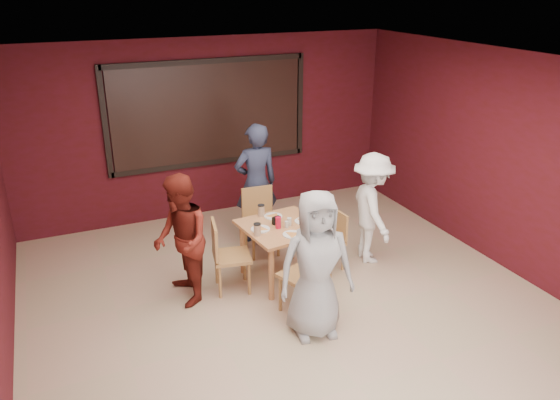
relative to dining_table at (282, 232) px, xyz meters
name	(u,v)px	position (x,y,z in m)	size (l,w,h in m)	color
floor	(306,323)	(-0.17, -1.02, -0.65)	(7.00, 7.00, 0.00)	tan
window_blinds	(209,113)	(-0.17, 2.43, 1.00)	(3.00, 0.02, 1.50)	black
dining_table	(282,232)	(0.00, 0.00, 0.00)	(1.04, 1.04, 0.89)	tan
chair_front	(309,273)	(-0.06, -0.87, -0.12)	(0.58, 0.58, 0.94)	#A97141
chair_back	(260,217)	(0.03, 0.83, -0.13)	(0.47, 0.47, 0.92)	#A97141
chair_left	(225,252)	(-0.75, 0.01, -0.14)	(0.51, 0.51, 0.91)	#A97141
chair_right	(332,237)	(0.71, 0.01, -0.21)	(0.40, 0.40, 0.78)	#A97141
diner_front	(316,265)	(-0.15, -1.19, 0.17)	(0.80, 0.52, 1.64)	#9A9A9A
diner_back	(256,183)	(0.12, 1.21, 0.22)	(0.64, 0.42, 1.75)	#282F47
diner_left	(181,241)	(-1.28, 0.00, 0.14)	(0.77, 0.60, 1.58)	maroon
diner_right	(372,208)	(1.30, -0.02, 0.10)	(0.98, 0.56, 1.51)	white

